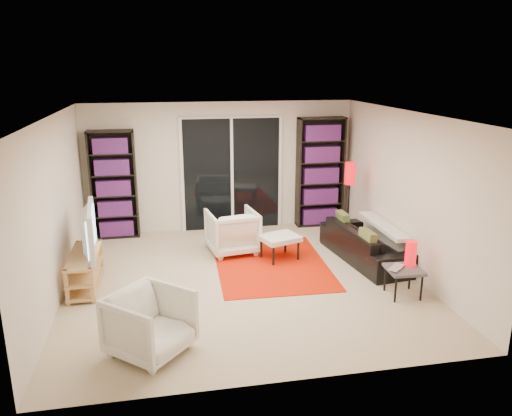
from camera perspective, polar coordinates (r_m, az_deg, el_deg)
The scene contains 20 objects.
floor at distance 7.41m, azimuth -1.48°, elevation -8.19°, with size 5.00×5.00×0.00m, color #C8B58F.
wall_back at distance 9.41m, azimuth -4.04°, elevation 4.73°, with size 5.00×0.02×2.40m, color beige.
wall_front at distance 4.68m, azimuth 3.49°, elevation -7.13°, with size 5.00×0.02×2.40m, color beige.
wall_left at distance 7.06m, azimuth -22.00°, elevation -0.26°, with size 0.02×5.00×2.40m, color beige.
wall_right at distance 7.79m, azimuth 16.92°, elevation 1.68°, with size 0.02×5.00×2.40m, color beige.
ceiling at distance 6.79m, azimuth -1.62°, elevation 10.62°, with size 5.00×5.00×0.02m, color white.
sliding_door at distance 9.43m, azimuth -2.78°, elevation 3.85°, with size 1.92×0.08×2.16m.
bookshelf_left at distance 9.27m, azimuth -15.94°, elevation 2.55°, with size 0.80×0.30×1.95m.
bookshelf_right at distance 9.69m, azimuth 7.35°, elevation 4.06°, with size 0.90×0.30×2.10m.
tv_stand at distance 7.48m, azimuth -18.94°, elevation -6.67°, with size 0.38×1.18×0.50m.
tv at distance 7.28m, azimuth -19.19°, elevation -2.48°, with size 1.18×0.15×0.68m, color black.
rug at distance 7.94m, azimuth 1.74°, elevation -6.42°, with size 1.71×2.31×0.01m, color red.
sofa at distance 8.23m, azimuth 12.48°, elevation -3.96°, with size 1.91×0.74×0.56m, color black.
armchair_back at distance 8.34m, azimuth -2.73°, elevation -2.69°, with size 0.78×0.80×0.73m, color silver.
armchair_front at distance 5.64m, azimuth -11.99°, elevation -12.79°, with size 0.76×0.78×0.71m, color silver.
ottoman at distance 8.04m, azimuth 2.73°, elevation -3.55°, with size 0.70×0.64×0.40m.
side_table at distance 7.08m, azimuth 16.55°, elevation -6.97°, with size 0.48×0.48×0.40m.
laptop at distance 7.00m, azimuth 16.09°, elevation -6.68°, with size 0.32×0.21×0.03m, color silver.
table_lamp at distance 7.13m, azimuth 17.26°, elevation -4.97°, with size 0.15×0.15×0.35m, color red.
floor_lamp at distance 8.87m, azimuth 10.66°, elevation 3.02°, with size 0.21×0.21×1.42m.
Camera 1 is at (-1.09, -6.67, 3.04)m, focal length 35.00 mm.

